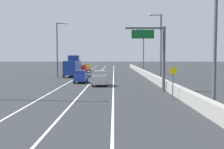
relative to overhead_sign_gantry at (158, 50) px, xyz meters
The scene contains 16 objects.
ground_plane 39.62m from the overhead_sign_gantry, 99.72° to the left, with size 320.00×320.00×0.00m, color #26282B.
lane_stripe_left 32.50m from the overhead_sign_gantry, 112.19° to the left, with size 0.16×130.00×0.00m, color silver.
lane_stripe_center 31.36m from the overhead_sign_gantry, 106.19° to the left, with size 0.16×130.00×0.00m, color silver.
lane_stripe_right 30.58m from the overhead_sign_gantry, 99.80° to the left, with size 0.16×130.00×0.00m, color silver.
jersey_barrier_right 15.41m from the overhead_sign_gantry, 84.81° to the left, with size 0.60×120.00×1.10m, color gray.
overhead_sign_gantry is the anchor object (origin of this frame).
speed_advisory_sign 7.21m from the overhead_sign_gantry, 86.14° to the right, with size 0.60×0.11×3.00m.
lamp_post_right_near 13.01m from the overhead_sign_gantry, 82.03° to the right, with size 2.14×0.44×10.58m.
lamp_post_right_second 10.85m from the overhead_sign_gantry, 79.80° to the left, with size 2.14×0.44×10.58m.
lamp_post_right_third 34.08m from the overhead_sign_gantry, 87.14° to the left, with size 2.14×0.44×10.58m.
lamp_post_left_mid 26.52m from the overhead_sign_gantry, 126.52° to the left, with size 2.14×0.44×10.58m.
car_silver_0 9.78m from the overhead_sign_gantry, 140.97° to the left, with size 2.01×4.23×2.08m.
car_blue_1 14.80m from the overhead_sign_gantry, 135.09° to the left, with size 1.83×4.23×1.93m.
car_yellow_2 49.82m from the overhead_sign_gantry, 105.05° to the left, with size 1.79×4.48×1.98m.
car_red_3 40.59m from the overhead_sign_gantry, 108.69° to the left, with size 2.00×4.28×1.88m.
box_truck 27.40m from the overhead_sign_gantry, 119.52° to the left, with size 2.57×7.92×4.28m.
Camera 1 is at (1.57, -7.32, 4.00)m, focal length 44.82 mm.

